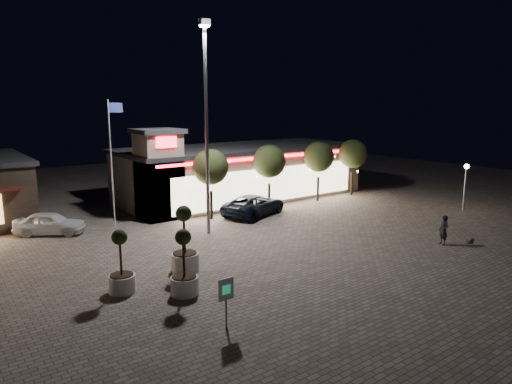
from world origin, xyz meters
TOP-DOWN VIEW (x-y plane):
  - ground at (0.00, 0.00)m, footprint 90.00×90.00m
  - retail_building at (9.51, 15.82)m, footprint 20.40×8.40m
  - floodlight_pole at (2.00, 8.00)m, footprint 0.60×0.40m
  - flagpole at (-1.90, 13.00)m, footprint 0.95×0.10m
  - lamp_post_east at (20.00, 2.00)m, footprint 0.36×0.36m
  - string_tree_a at (4.00, 11.00)m, footprint 2.42×2.42m
  - string_tree_b at (9.00, 11.00)m, footprint 2.42×2.42m
  - string_tree_c at (14.00, 11.00)m, footprint 2.42×2.42m
  - string_tree_d at (18.00, 11.00)m, footprint 2.42×2.42m
  - pickup_truck at (7.00, 10.14)m, footprint 5.83×4.08m
  - white_sedan at (-5.78, 13.47)m, footprint 4.27×3.56m
  - pedestrian at (11.42, -1.69)m, footprint 0.58×0.70m
  - dog at (12.36, -2.77)m, footprint 0.55×0.23m
  - planter_left at (-5.39, 2.52)m, footprint 1.10×1.10m
  - planter_mid at (-3.40, 0.76)m, footprint 1.13×1.13m
  - planter_right at (-2.13, 3.14)m, footprint 1.28×1.28m
  - valet_sign at (-3.58, -2.69)m, footprint 0.61×0.09m

SIDE VIEW (x-z plane):
  - ground at x=0.00m, z-range 0.00..0.00m
  - dog at x=12.36m, z-range 0.14..0.43m
  - white_sedan at x=-5.78m, z-range 0.00..1.37m
  - pickup_truck at x=7.00m, z-range 0.00..1.48m
  - pedestrian at x=11.42m, z-range 0.00..1.66m
  - planter_left at x=-5.39m, z-range -0.52..2.18m
  - planter_mid at x=-3.40m, z-range -0.53..2.25m
  - planter_right at x=-2.13m, z-range -0.60..2.55m
  - valet_sign at x=-3.58m, z-range 0.37..2.21m
  - retail_building at x=9.51m, z-range -0.84..5.26m
  - lamp_post_east at x=20.00m, z-range 0.72..4.20m
  - string_tree_a at x=4.00m, z-range 1.17..5.95m
  - string_tree_b at x=9.00m, z-range 1.17..5.95m
  - string_tree_c at x=14.00m, z-range 1.17..5.95m
  - string_tree_d at x=18.00m, z-range 1.17..5.95m
  - flagpole at x=-1.90m, z-range 0.74..8.74m
  - floodlight_pole at x=2.00m, z-range 0.83..13.21m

